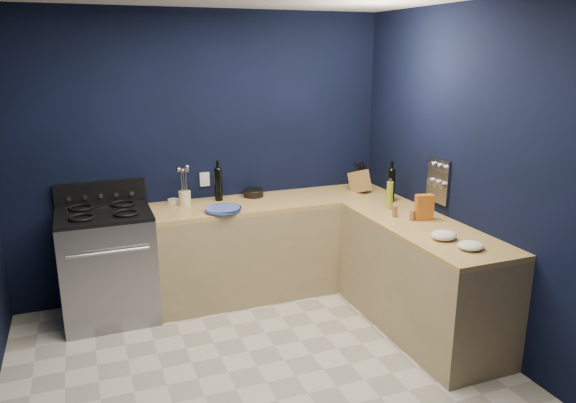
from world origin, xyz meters
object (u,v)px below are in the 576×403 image
gas_range (108,267)px  plate_stack (223,210)px  utensil_crock (185,198)px  knife_block (360,181)px  crouton_bag (424,207)px

gas_range → plate_stack: 1.09m
utensil_crock → knife_block: 1.70m
plate_stack → crouton_bag: crouton_bag is taller
plate_stack → crouton_bag: 1.69m
plate_stack → utensil_crock: 0.41m
crouton_bag → knife_block: bearing=105.5°
knife_block → gas_range: bearing=164.2°
gas_range → utensil_crock: utensil_crock is taller
knife_block → utensil_crock: bearing=159.9°
utensil_crock → knife_block: (1.69, -0.13, 0.04)m
plate_stack → crouton_bag: (1.48, -0.82, 0.09)m
plate_stack → knife_block: (1.43, 0.19, 0.08)m
gas_range → plate_stack: (0.97, -0.19, 0.46)m
knife_block → crouton_bag: size_ratio=0.97×
gas_range → utensil_crock: bearing=10.3°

